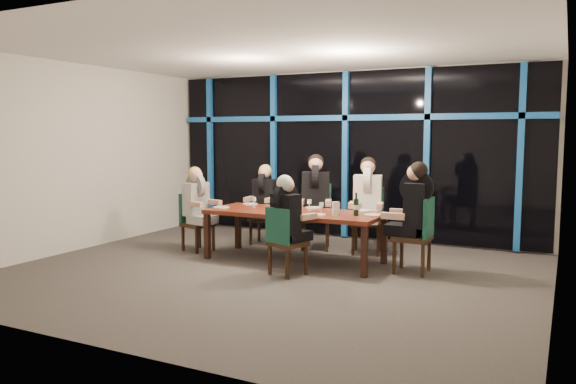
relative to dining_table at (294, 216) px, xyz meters
name	(u,v)px	position (x,y,z in m)	size (l,w,h in m)	color
room	(268,123)	(0.00, -0.80, 1.34)	(7.04, 7.00, 3.02)	#4E4845
window_wall	(347,152)	(0.01, 2.13, 0.87)	(6.86, 0.43, 2.94)	black
dining_table	(294,216)	(0.00, 0.00, 0.00)	(2.60, 1.00, 0.75)	maroon
chair_far_left	(266,213)	(-1.04, 1.02, -0.16)	(0.47, 0.47, 0.93)	black
chair_far_mid	(316,212)	(-0.11, 1.04, -0.09)	(0.63, 0.63, 1.06)	black
chair_far_right	(368,216)	(0.77, 1.08, -0.10)	(0.58, 0.58, 1.04)	black
chair_end_left	(195,219)	(-1.79, -0.01, -0.17)	(0.52, 0.52, 0.92)	black
chair_end_right	(419,231)	(1.83, 0.10, -0.11)	(0.48, 0.48, 1.03)	black
chair_near_mid	(283,238)	(0.25, -0.84, -0.17)	(0.55, 0.55, 0.92)	black
diner_far_left	(264,192)	(-1.03, 0.94, 0.20)	(0.48, 0.60, 0.90)	black
diner_far_mid	(316,188)	(-0.08, 0.95, 0.32)	(0.64, 0.72, 1.03)	black
diner_far_right	(368,191)	(0.79, 1.00, 0.31)	(0.58, 0.69, 1.01)	silver
diner_end_left	(197,196)	(-1.71, -0.03, 0.20)	(0.62, 0.53, 0.90)	black
diner_end_right	(413,201)	(1.74, 0.09, 0.30)	(0.64, 0.51, 1.00)	black
diner_near_mid	(288,210)	(0.28, -0.77, 0.19)	(0.56, 0.63, 0.89)	black
plate_far_left	(250,204)	(-0.97, 0.38, 0.08)	(0.24, 0.24, 0.01)	white
plate_far_mid	(313,208)	(0.12, 0.42, 0.08)	(0.24, 0.24, 0.01)	white
plate_far_right	(363,211)	(0.92, 0.45, 0.08)	(0.24, 0.24, 0.01)	white
plate_end_left	(221,207)	(-1.16, -0.17, 0.08)	(0.24, 0.24, 0.01)	white
plate_end_right	(373,215)	(1.17, 0.09, 0.08)	(0.24, 0.24, 0.01)	white
plate_near_mid	(317,215)	(0.48, -0.24, 0.08)	(0.24, 0.24, 0.01)	white
wine_bottle	(356,207)	(0.97, -0.03, 0.19)	(0.07, 0.07, 0.32)	black
water_pitcher	(336,209)	(0.71, -0.13, 0.16)	(0.12, 0.10, 0.19)	white
tea_light	(277,211)	(-0.15, -0.25, 0.08)	(0.05, 0.05, 0.03)	#FF9B4C
wine_glass_a	(276,203)	(-0.25, -0.11, 0.18)	(0.06, 0.06, 0.16)	white
wine_glass_b	(309,202)	(0.17, 0.16, 0.19)	(0.06, 0.06, 0.16)	silver
wine_glass_c	(321,205)	(0.46, -0.07, 0.18)	(0.06, 0.06, 0.16)	silver
wine_glass_d	(254,200)	(-0.73, 0.09, 0.18)	(0.06, 0.06, 0.16)	silver
wine_glass_e	(359,206)	(0.99, 0.05, 0.19)	(0.07, 0.07, 0.17)	white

